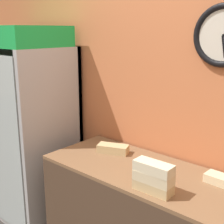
{
  "coord_description": "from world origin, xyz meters",
  "views": [
    {
      "loc": [
        0.97,
        -0.79,
        1.84
      ],
      "look_at": [
        -0.5,
        0.89,
        1.25
      ],
      "focal_mm": 50.0,
      "sensor_mm": 36.0,
      "label": 1
    }
  ],
  "objects": [
    {
      "name": "sandwich_flat_left",
      "position": [
        0.32,
        1.02,
        0.92
      ],
      "size": [
        0.23,
        0.11,
        0.06
      ],
      "color": "beige",
      "rests_on": "prep_counter"
    },
    {
      "name": "sandwich_stack_bottom",
      "position": [
        0.04,
        0.65,
        0.92
      ],
      "size": [
        0.25,
        0.11,
        0.06
      ],
      "color": "tan",
      "rests_on": "prep_counter"
    },
    {
      "name": "sandwich_flat_right",
      "position": [
        -0.55,
        0.96,
        0.92
      ],
      "size": [
        0.26,
        0.19,
        0.06
      ],
      "color": "tan",
      "rests_on": "prep_counter"
    },
    {
      "name": "wall_back",
      "position": [
        0.0,
        1.23,
        1.35
      ],
      "size": [
        5.2,
        0.1,
        2.7
      ],
      "color": "#D17547",
      "rests_on": "ground_plane"
    },
    {
      "name": "beverage_cooler",
      "position": [
        -1.52,
        0.89,
        1.03
      ],
      "size": [
        0.77,
        0.67,
        1.87
      ],
      "color": "#B2B7BC",
      "rests_on": "ground_plane"
    },
    {
      "name": "sandwich_stack_top",
      "position": [
        0.04,
        0.65,
        1.05
      ],
      "size": [
        0.24,
        0.1,
        0.06
      ],
      "color": "beige",
      "rests_on": "sandwich_stack_middle"
    },
    {
      "name": "sandwich_stack_middle",
      "position": [
        0.04,
        0.65,
        0.98
      ],
      "size": [
        0.25,
        0.11,
        0.06
      ],
      "color": "beige",
      "rests_on": "sandwich_stack_bottom"
    }
  ]
}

